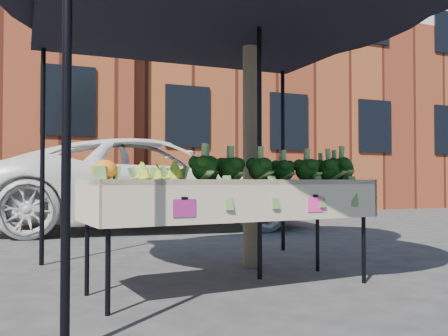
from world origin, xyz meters
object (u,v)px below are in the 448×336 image
(table, at_px, (233,234))
(canopy, at_px, (221,127))
(street_tree, at_px, (250,47))
(vehicle, at_px, (155,70))

(table, height_order, canopy, canopy)
(canopy, bearing_deg, street_tree, 44.31)
(vehicle, height_order, street_tree, vehicle)
(canopy, relative_size, vehicle, 0.53)
(table, xyz_separation_m, vehicle, (0.68, 5.24, 2.51))
(table, relative_size, vehicle, 0.42)
(table, bearing_deg, vehicle, 82.62)
(vehicle, bearing_deg, table, 179.05)
(table, bearing_deg, street_tree, 57.00)
(table, distance_m, vehicle, 5.85)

